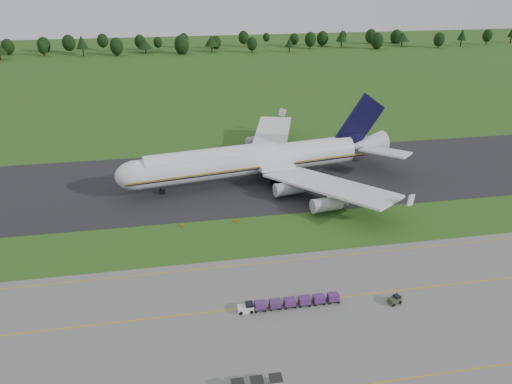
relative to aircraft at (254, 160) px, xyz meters
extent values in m
plane|color=#285118|center=(-8.02, -26.84, -5.57)|extent=(600.00, 600.00, 0.00)
cube|color=slate|center=(-8.02, -60.84, -5.54)|extent=(300.00, 52.00, 0.06)
cube|color=black|center=(-8.02, 1.16, -5.53)|extent=(300.00, 40.00, 0.08)
cube|color=#C3980B|center=(-8.02, -48.84, -5.51)|extent=(300.00, 0.25, 0.01)
cube|color=#C3980B|center=(-8.02, -36.84, -5.51)|extent=(120.00, 0.20, 0.01)
cylinder|color=black|center=(-108.60, 190.97, -3.85)|extent=(0.70, 0.70, 3.44)
cylinder|color=black|center=(-87.55, 200.66, -4.03)|extent=(0.70, 0.70, 3.09)
sphere|color=black|center=(-87.55, 200.66, -0.85)|extent=(5.71, 5.71, 5.71)
cylinder|color=black|center=(-65.16, 196.73, -3.50)|extent=(0.70, 0.70, 4.15)
cone|color=black|center=(-65.16, 196.73, 2.26)|extent=(6.54, 6.54, 7.38)
cylinder|color=black|center=(-45.95, 194.09, -3.84)|extent=(0.70, 0.70, 3.46)
sphere|color=black|center=(-45.95, 194.09, -0.28)|extent=(7.56, 7.56, 7.56)
cylinder|color=black|center=(-30.00, 199.82, -4.12)|extent=(0.70, 0.70, 2.90)
cone|color=black|center=(-30.00, 199.82, -0.09)|extent=(8.75, 8.75, 5.16)
cylinder|color=black|center=(-8.75, 193.46, -3.83)|extent=(0.70, 0.70, 3.48)
sphere|color=black|center=(-8.75, 193.46, -0.26)|extent=(8.61, 8.61, 8.61)
cylinder|color=black|center=(9.27, 197.64, -3.80)|extent=(0.70, 0.70, 3.55)
cone|color=black|center=(9.27, 197.64, 1.14)|extent=(8.41, 8.41, 6.31)
cylinder|color=black|center=(32.63, 190.71, -3.88)|extent=(0.70, 0.70, 3.38)
sphere|color=black|center=(32.63, 190.71, -0.41)|extent=(6.17, 6.17, 6.17)
cylinder|color=black|center=(54.96, 188.57, -4.03)|extent=(0.70, 0.70, 3.09)
cone|color=black|center=(54.96, 188.57, 0.27)|extent=(5.23, 5.23, 5.50)
cylinder|color=black|center=(70.97, 199.38, -3.73)|extent=(0.70, 0.70, 3.69)
sphere|color=black|center=(70.97, 199.38, 0.07)|extent=(6.98, 6.98, 6.98)
cylinder|color=black|center=(91.70, 200.10, -3.62)|extent=(0.70, 0.70, 3.91)
cone|color=black|center=(91.70, 200.10, 1.80)|extent=(7.24, 7.24, 6.94)
cylinder|color=black|center=(111.39, 190.34, -3.92)|extent=(0.70, 0.70, 3.30)
sphere|color=black|center=(111.39, 190.34, -0.53)|extent=(7.64, 7.64, 7.64)
cylinder|color=black|center=(131.92, 198.38, -3.97)|extent=(0.70, 0.70, 3.21)
cone|color=black|center=(131.92, 198.38, 0.49)|extent=(8.95, 8.95, 5.71)
cylinder|color=black|center=(151.72, 188.09, -3.89)|extent=(0.70, 0.70, 3.36)
sphere|color=black|center=(151.72, 188.09, -0.44)|extent=(6.76, 6.76, 6.76)
cylinder|color=black|center=(169.35, 191.64, -3.63)|extent=(0.70, 0.70, 3.88)
cone|color=black|center=(169.35, 191.64, 1.75)|extent=(5.69, 5.69, 6.89)
cylinder|color=black|center=(189.48, 194.90, -3.67)|extent=(0.70, 0.70, 3.81)
sphere|color=black|center=(189.48, 194.90, 0.25)|extent=(6.21, 6.21, 6.21)
cylinder|color=black|center=(210.76, 199.76, -3.70)|extent=(0.70, 0.70, 3.74)
cone|color=black|center=(210.76, 199.76, 1.49)|extent=(5.50, 5.50, 6.65)
cylinder|color=silver|center=(-1.26, -0.20, -0.20)|extent=(54.12, 15.00, 6.67)
cylinder|color=silver|center=(-10.41, -1.65, 1.38)|extent=(31.93, 10.07, 5.20)
sphere|color=silver|center=(-27.79, -4.41, -0.20)|extent=(6.67, 6.67, 6.67)
cone|color=silver|center=(30.31, 4.81, 0.26)|extent=(11.06, 7.85, 6.34)
cube|color=gold|center=(-0.73, -3.51, -0.75)|extent=(58.57, 9.34, 0.32)
cube|color=silver|center=(13.82, -15.72, -1.03)|extent=(25.66, 31.11, 0.51)
cube|color=silver|center=(8.28, 19.23, -1.03)|extent=(18.06, 32.83, 0.51)
cylinder|color=#9B9DA3|center=(6.01, -10.86, -3.35)|extent=(6.87, 3.94, 2.96)
cylinder|color=#9B9DA3|center=(12.02, -20.23, -3.35)|extent=(6.87, 3.94, 2.96)
cylinder|color=#9B9DA3|center=(2.36, 12.19, -3.35)|extent=(6.87, 3.94, 2.96)
cylinder|color=#9B9DA3|center=(5.17, 22.96, -3.35)|extent=(6.87, 3.94, 2.96)
cube|color=black|center=(28.04, 4.45, 6.50)|extent=(13.42, 2.62, 14.88)
cube|color=silver|center=(32.77, -1.84, 0.54)|extent=(11.75, 12.43, 0.42)
cube|color=silver|center=(30.60, 11.89, 0.54)|extent=(9.39, 13.08, 0.42)
cylinder|color=slate|center=(-22.30, -3.53, -4.55)|extent=(0.33, 0.33, 2.04)
cylinder|color=black|center=(-22.30, -3.53, -4.97)|extent=(1.32, 1.01, 1.20)
cylinder|color=slate|center=(4.89, -3.45, -4.55)|extent=(0.33, 0.33, 2.04)
cylinder|color=black|center=(4.89, -3.45, -4.97)|extent=(1.32, 1.01, 1.20)
cylinder|color=slate|center=(3.58, 4.79, -4.55)|extent=(0.33, 0.33, 2.04)
cylinder|color=black|center=(3.58, 4.79, -4.97)|extent=(1.32, 1.01, 1.20)
cube|color=white|center=(-10.20, -49.71, -5.00)|extent=(2.44, 1.31, 1.03)
cylinder|color=black|center=(-11.04, -50.37, -5.23)|extent=(0.56, 0.21, 0.56)
cube|color=black|center=(-7.94, -49.71, -5.18)|extent=(1.88, 1.41, 0.11)
cube|color=#482460|center=(-7.94, -49.71, -4.62)|extent=(1.69, 1.31, 1.03)
cylinder|color=black|center=(-8.69, -50.37, -5.35)|extent=(0.32, 0.14, 0.32)
cube|color=black|center=(-5.60, -49.71, -5.18)|extent=(1.88, 1.41, 0.11)
cube|color=#482460|center=(-5.60, -49.71, -4.62)|extent=(1.69, 1.31, 1.03)
cylinder|color=black|center=(-6.35, -50.37, -5.35)|extent=(0.32, 0.14, 0.32)
cube|color=black|center=(-3.25, -49.71, -5.18)|extent=(1.88, 1.41, 0.11)
cube|color=#482460|center=(-3.25, -49.71, -4.62)|extent=(1.69, 1.31, 1.03)
cylinder|color=black|center=(-4.00, -50.37, -5.35)|extent=(0.32, 0.14, 0.32)
cube|color=black|center=(-0.91, -49.71, -5.18)|extent=(1.88, 1.41, 0.11)
cube|color=#482460|center=(-0.91, -49.71, -4.62)|extent=(1.69, 1.31, 1.03)
cylinder|color=black|center=(-1.66, -50.37, -5.35)|extent=(0.32, 0.14, 0.32)
cube|color=black|center=(1.44, -49.71, -5.18)|extent=(1.88, 1.41, 0.11)
cube|color=#482460|center=(1.44, -49.71, -4.62)|extent=(1.69, 1.31, 1.03)
cylinder|color=black|center=(0.69, -50.37, -5.35)|extent=(0.32, 0.14, 0.32)
cube|color=black|center=(3.78, -49.71, -5.18)|extent=(1.88, 1.41, 0.11)
cube|color=#482460|center=(3.78, -49.71, -4.62)|extent=(1.69, 1.31, 1.03)
cylinder|color=black|center=(3.03, -50.37, -5.35)|extent=(0.32, 0.14, 0.32)
cylinder|color=black|center=(-10.20, -49.71, -5.23)|extent=(0.56, 0.21, 0.56)
cube|color=#333827|center=(13.13, -51.86, -4.99)|extent=(2.16, 1.66, 1.05)
cylinder|color=black|center=(12.46, -52.43, -5.25)|extent=(0.53, 0.19, 0.53)
cylinder|color=black|center=(13.80, -51.28, -5.25)|extent=(0.53, 0.19, 0.53)
cube|color=black|center=(-13.68, -65.25, -3.93)|extent=(1.64, 1.64, 0.08)
cube|color=black|center=(-11.28, -65.25, -3.93)|extent=(1.64, 1.64, 0.08)
cube|color=gray|center=(-8.88, -65.25, -4.74)|extent=(1.54, 1.54, 1.54)
cube|color=black|center=(-8.88, -65.25, -3.93)|extent=(1.64, 1.64, 0.08)
cube|color=#EE4407|center=(-18.47, -20.70, -5.27)|extent=(0.50, 0.12, 0.60)
cube|color=black|center=(-18.47, -20.70, -5.55)|extent=(0.30, 0.30, 0.04)
cube|color=#EE4407|center=(-7.31, -20.70, -5.27)|extent=(0.50, 0.12, 0.60)
cube|color=black|center=(-7.31, -20.70, -5.55)|extent=(0.30, 0.30, 0.04)
camera|label=1|loc=(-19.66, -110.83, 43.06)|focal=35.00mm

